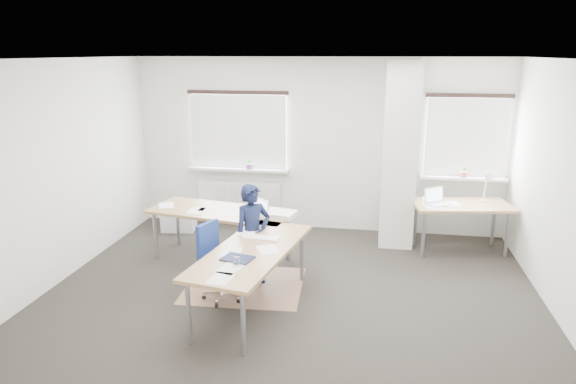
% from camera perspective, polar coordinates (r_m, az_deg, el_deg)
% --- Properties ---
extents(ground, '(6.00, 6.00, 0.00)m').
position_cam_1_polar(ground, '(6.44, 0.38, -11.15)').
color(ground, '#282420').
rests_on(ground, ground).
extents(room_shell, '(6.04, 5.04, 2.82)m').
position_cam_1_polar(room_shell, '(6.29, 2.74, 5.00)').
color(room_shell, beige).
rests_on(room_shell, ground).
extents(floor_mat, '(1.51, 1.30, 0.01)m').
position_cam_1_polar(floor_mat, '(6.65, -4.85, -10.29)').
color(floor_mat, '#956C51').
rests_on(floor_mat, ground).
extents(white_crate, '(0.57, 0.43, 0.32)m').
position_cam_1_polar(white_crate, '(8.73, -12.02, -3.14)').
color(white_crate, white).
rests_on(white_crate, ground).
extents(desk_main, '(2.40, 2.98, 0.96)m').
position_cam_1_polar(desk_main, '(6.52, -5.59, -4.29)').
color(desk_main, olive).
rests_on(desk_main, ground).
extents(desk_side, '(1.50, 0.93, 1.22)m').
position_cam_1_polar(desk_side, '(7.91, 18.75, -1.58)').
color(desk_side, olive).
rests_on(desk_side, ground).
extents(task_chair, '(0.54, 0.53, 0.93)m').
position_cam_1_polar(task_chair, '(6.26, -7.53, -9.49)').
color(task_chair, navy).
rests_on(task_chair, ground).
extents(person, '(0.57, 0.54, 1.31)m').
position_cam_1_polar(person, '(6.47, -3.94, -4.79)').
color(person, black).
rests_on(person, ground).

